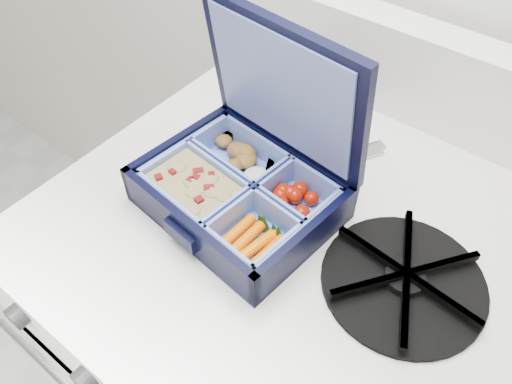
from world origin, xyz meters
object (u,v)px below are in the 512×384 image
Objects in this scene: stove at (285,359)px; bento_box at (238,193)px; burner_grate at (405,277)px; fork at (319,166)px.

bento_box is at bearing -147.09° from stove.
burner_grate is (0.14, -0.01, 0.43)m from stove.
stove is 0.42m from fork.
stove is at bearing 174.15° from burner_grate.
fork is at bearing 77.52° from bento_box.
bento_box reaches higher than stove.
stove is 3.90× the size of bento_box.
fork is at bearing 151.01° from burner_grate.
fork is (-0.02, 0.08, 0.42)m from stove.
stove is 0.45m from burner_grate.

